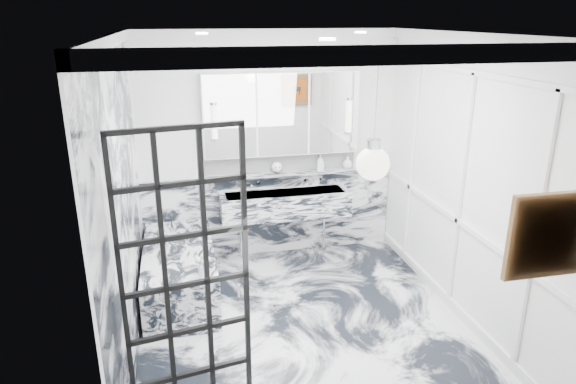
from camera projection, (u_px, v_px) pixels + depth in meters
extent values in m
plane|color=silver|center=(303.00, 326.00, 5.13)|extent=(3.60, 3.60, 0.00)
plane|color=white|center=(307.00, 34.00, 4.22)|extent=(3.60, 3.60, 0.00)
plane|color=white|center=(269.00, 147.00, 6.34)|extent=(3.60, 0.00, 3.60)
plane|color=white|center=(380.00, 292.00, 3.01)|extent=(3.60, 0.00, 3.60)
plane|color=white|center=(122.00, 207.00, 4.35)|extent=(0.00, 3.60, 3.60)
plane|color=white|center=(464.00, 182.00, 5.00)|extent=(0.00, 3.60, 3.60)
cube|color=silver|center=(270.00, 214.00, 6.60)|extent=(3.18, 0.05, 1.05)
cube|color=silver|center=(125.00, 214.00, 4.37)|extent=(0.02, 3.56, 2.68)
cube|color=white|center=(461.00, 192.00, 5.03)|extent=(0.03, 3.40, 2.30)
imported|color=#8C5919|center=(320.00, 162.00, 6.45)|extent=(0.10, 0.10, 0.21)
imported|color=#4C4C51|center=(320.00, 163.00, 6.46)|extent=(0.09, 0.09, 0.18)
imported|color=silver|center=(348.00, 162.00, 6.53)|extent=(0.16, 0.16, 0.16)
sphere|color=white|center=(277.00, 167.00, 6.35)|extent=(0.13, 0.13, 0.13)
cylinder|color=#8C5919|center=(319.00, 166.00, 6.47)|extent=(0.04, 0.04, 0.10)
cylinder|color=silver|center=(203.00, 273.00, 4.91)|extent=(0.08, 0.08, 0.12)
cube|color=#B53F12|center=(548.00, 235.00, 3.20)|extent=(0.47, 0.04, 0.47)
sphere|color=white|center=(373.00, 164.00, 3.51)|extent=(0.23, 0.23, 0.23)
cube|color=silver|center=(285.00, 204.00, 6.36)|extent=(1.60, 0.45, 0.30)
cube|color=silver|center=(282.00, 174.00, 6.40)|extent=(1.90, 0.14, 0.04)
cube|color=white|center=(281.00, 162.00, 6.41)|extent=(1.90, 0.03, 0.23)
cube|color=white|center=(282.00, 114.00, 6.16)|extent=(1.90, 0.16, 1.00)
cylinder|color=white|center=(214.00, 122.00, 5.92)|extent=(0.07, 0.07, 0.40)
cylinder|color=white|center=(349.00, 116.00, 6.25)|extent=(0.07, 0.07, 0.40)
cube|color=silver|center=(180.00, 272.00, 5.63)|extent=(0.75, 1.65, 0.55)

